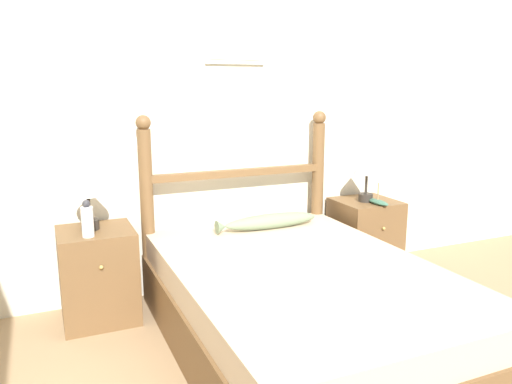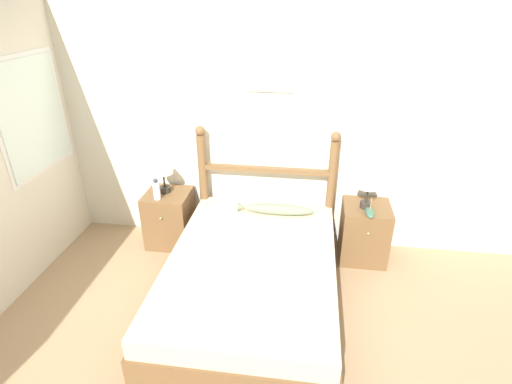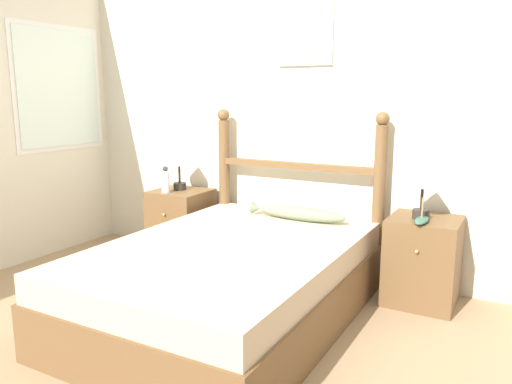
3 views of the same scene
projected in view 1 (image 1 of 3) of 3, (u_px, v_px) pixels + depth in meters
The scene contains 10 objects.
wall_back at pixel (232, 112), 3.58m from camera, with size 6.40×0.08×2.55m.
bed at pixel (303, 307), 2.80m from camera, with size 1.40×2.04×0.49m.
headboard at pixel (238, 196), 3.58m from camera, with size 1.41×0.10×1.28m.
nightstand_left at pixel (98, 275), 3.14m from camera, with size 0.45×0.46×0.59m.
nightstand_right at pixel (365, 237), 3.93m from camera, with size 0.45×0.46×0.59m.
table_lamp_left at pixel (88, 189), 3.04m from camera, with size 0.20×0.20×0.36m.
table_lamp_right at pixel (367, 168), 3.78m from camera, with size 0.20×0.20×0.36m.
bottle at pixel (87, 220), 2.92m from camera, with size 0.07×0.07×0.22m.
model_boat at pixel (378, 202), 3.74m from camera, with size 0.08×0.23×0.16m.
fish_pillow at pixel (269, 221), 3.45m from camera, with size 0.75×0.13×0.10m.
Camera 1 is at (-1.30, -1.66, 1.46)m, focal length 35.00 mm.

